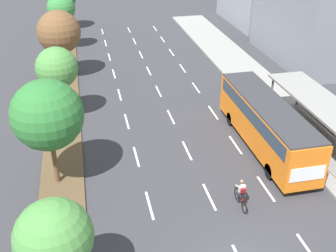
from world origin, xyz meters
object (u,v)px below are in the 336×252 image
at_px(bus_shelter, 323,117).
at_px(bus, 266,120).
at_px(median_tree_second, 47,115).
at_px(median_tree_fourth, 59,32).
at_px(median_tree_nearest, 54,237).
at_px(median_tree_fifth, 61,9).
at_px(cyclist, 241,194).
at_px(median_tree_third, 57,68).

bearing_deg(bus_shelter, bus, 179.54).
height_order(median_tree_second, median_tree_fourth, median_tree_second).
bearing_deg(median_tree_nearest, median_tree_second, 93.00).
distance_m(bus_shelter, median_tree_nearest, 20.16).
distance_m(median_tree_fourth, median_tree_fifth, 8.52).
height_order(bus, median_tree_nearest, median_tree_nearest).
height_order(bus_shelter, cyclist, bus_shelter).
xyz_separation_m(bus_shelter, median_tree_second, (-18.06, -1.14, 2.75)).
relative_size(cyclist, median_tree_third, 0.33).
relative_size(bus_shelter, median_tree_fifth, 1.82).
distance_m(median_tree_nearest, median_tree_fourth, 25.55).
height_order(bus, median_tree_third, median_tree_third).
relative_size(bus, median_tree_second, 1.73).
bearing_deg(median_tree_fifth, median_tree_second, -90.95).
bearing_deg(median_tree_third, cyclist, -52.97).
distance_m(bus, median_tree_second, 14.06).
bearing_deg(bus, median_tree_nearest, -144.00).
xyz_separation_m(bus_shelter, median_tree_fourth, (-17.76, 15.88, 2.55)).
xyz_separation_m(bus_shelter, cyclist, (-8.08, -5.50, -1.08)).
bearing_deg(bus, bus_shelter, -0.46).
bearing_deg(cyclist, median_tree_second, 156.40).
relative_size(median_tree_second, median_tree_fifth, 1.07).
bearing_deg(bus, cyclist, -124.50).
xyz_separation_m(bus, median_tree_fifth, (-13.36, 24.36, 2.57)).
bearing_deg(median_tree_fifth, median_tree_fourth, -90.80).
bearing_deg(bus, median_tree_fifth, 118.74).
bearing_deg(median_tree_nearest, median_tree_fifth, 90.04).
height_order(bus_shelter, median_tree_second, median_tree_second).
distance_m(median_tree_second, median_tree_fourth, 17.03).
height_order(cyclist, median_tree_nearest, median_tree_nearest).
bearing_deg(cyclist, median_tree_nearest, -156.45).
bearing_deg(median_tree_second, median_tree_fourth, 88.98).
height_order(bus, median_tree_fifth, median_tree_fifth).
bearing_deg(bus, median_tree_third, 151.51).
xyz_separation_m(cyclist, median_tree_fifth, (-9.55, 29.90, 3.85)).
xyz_separation_m(bus_shelter, bus, (-4.28, 0.03, 0.20)).
bearing_deg(median_tree_nearest, bus_shelter, 28.73).
bearing_deg(bus_shelter, median_tree_fourth, 138.19).
bearing_deg(median_tree_third, median_tree_nearest, -89.39).
height_order(median_tree_fourth, median_tree_fifth, median_tree_fourth).
height_order(bus, median_tree_second, median_tree_second).
bearing_deg(median_tree_second, median_tree_third, 88.23).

